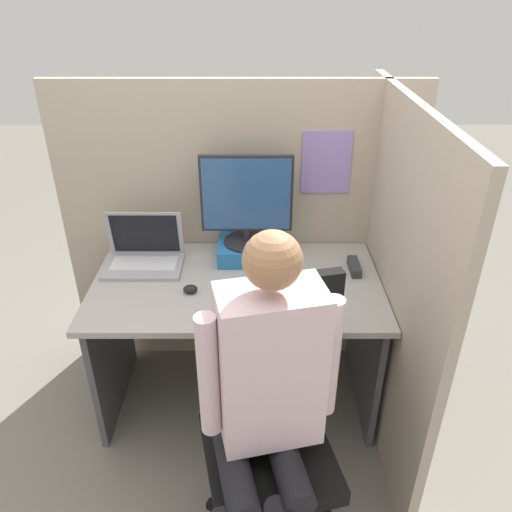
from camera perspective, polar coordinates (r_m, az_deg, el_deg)
name	(u,v)px	position (r m, az deg, el deg)	size (l,w,h in m)	color
ground_plane	(237,457)	(2.59, -2.19, -22.00)	(12.00, 12.00, 0.00)	slate
cubicle_panel_back	(239,233)	(2.69, -1.91, 2.66)	(1.86, 0.05, 1.61)	tan
cubicle_panel_right	(391,282)	(2.35, 15.17, -2.89)	(0.04, 1.43, 1.61)	tan
desk	(237,315)	(2.47, -2.14, -6.74)	(1.36, 0.77, 0.76)	#9E9993
paper_box	(247,250)	(2.54, -1.05, 0.71)	(0.29, 0.25, 0.09)	#236BAD
monitor	(246,201)	(2.42, -1.11, 6.35)	(0.45, 0.23, 0.45)	#232328
laptop	(144,256)	(2.53, -12.68, -0.03)	(0.38, 0.25, 0.26)	#99999E
mouse	(190,289)	(2.29, -7.54, -3.77)	(0.07, 0.05, 0.04)	black
stapler	(354,267)	(2.48, 11.15, -1.21)	(0.05, 0.16, 0.04)	#2D2D33
carrot_toy	(303,308)	(2.16, 5.35, -5.99)	(0.04, 0.15, 0.04)	orange
office_chair	(275,415)	(1.99, 2.14, -17.71)	(0.55, 0.60, 1.09)	black
person	(266,400)	(1.70, 1.20, -16.16)	(0.47, 0.49, 1.40)	black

